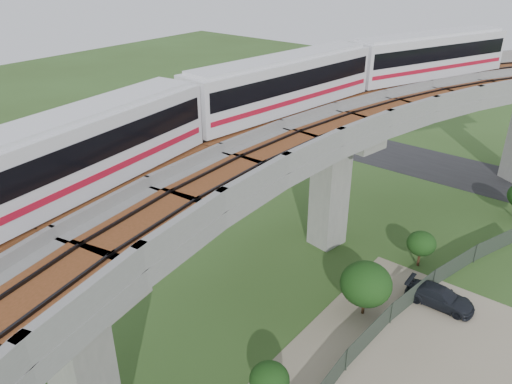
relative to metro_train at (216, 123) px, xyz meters
The scene contains 9 objects.
ground 12.33m from the metro_train, 117.02° to the left, with size 160.00×160.00×0.00m, color #314B1E.
asphalt_road 33.06m from the metro_train, 90.66° to the left, with size 60.00×8.00×0.03m, color #232326.
viaduct 4.82m from the metro_train, 11.16° to the left, with size 19.58×73.98×11.40m.
metro_train is the anchor object (origin of this frame).
fence 14.92m from the metro_train, ahead, with size 3.87×38.73×1.50m.
tree_1 17.86m from the metro_train, 59.74° to the left, with size 2.01×2.01×2.67m.
tree_2 13.23m from the metro_train, 39.00° to the left, with size 3.11×3.11×3.56m.
tree_3 12.92m from the metro_train, 29.41° to the right, with size 1.98×1.98×2.36m.
car_dark 17.86m from the metro_train, 42.25° to the left, with size 1.71×4.21×1.22m, color black.
Camera 1 is at (16.96, -18.28, 20.36)m, focal length 35.00 mm.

